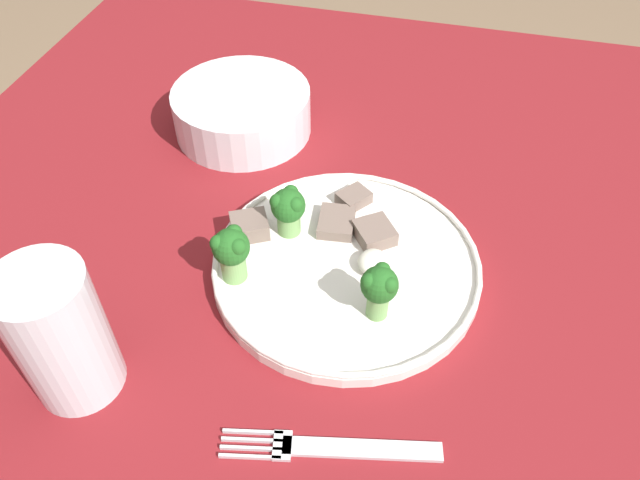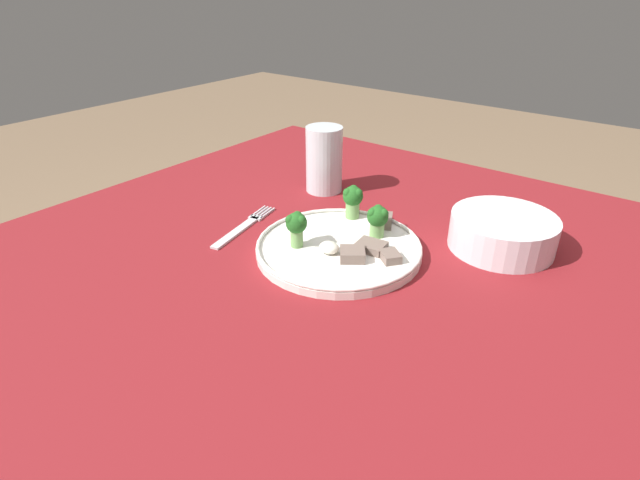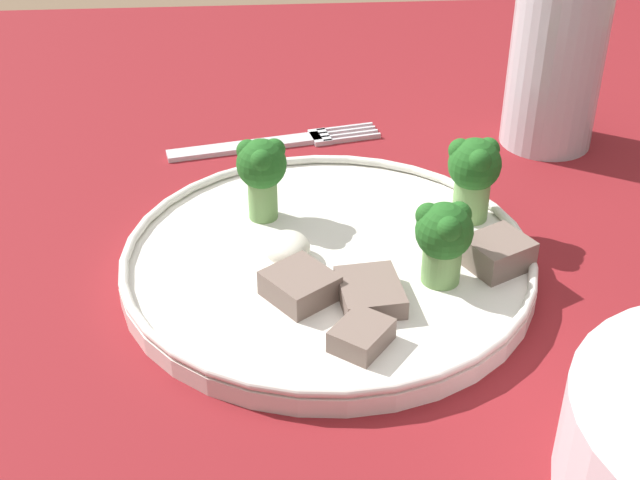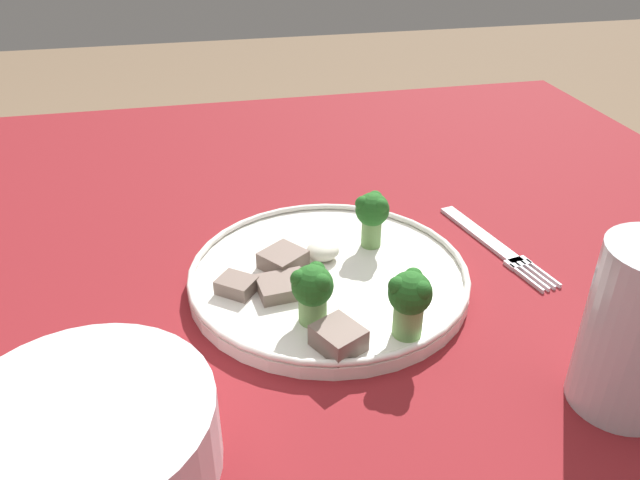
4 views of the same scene
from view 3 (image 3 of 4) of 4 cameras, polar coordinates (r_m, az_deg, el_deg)
name	(u,v)px [view 3 (image 3 of 4)]	position (r m, az deg, el deg)	size (l,w,h in m)	color
table	(299,386)	(0.62, -1.36, -9.32)	(1.05, 1.06, 0.70)	maroon
dinner_plate	(328,261)	(0.56, 0.50, -1.36)	(0.26, 0.26, 0.02)	white
fork	(273,143)	(0.71, -3.02, 6.22)	(0.05, 0.17, 0.00)	silver
drinking_glass	(554,75)	(0.72, 14.74, 10.18)	(0.07, 0.07, 0.13)	silver
broccoli_floret_near_rim_left	(262,169)	(0.58, -3.75, 4.57)	(0.03, 0.03, 0.06)	#709E56
broccoli_floret_center_left	(444,236)	(0.52, 7.93, 0.28)	(0.04, 0.03, 0.05)	#709E56
broccoli_floret_back_left	(474,171)	(0.59, 9.83, 4.40)	(0.04, 0.03, 0.06)	#709E56
meat_slice_front_slice	(361,335)	(0.48, 2.67, -6.12)	(0.04, 0.04, 0.01)	#756056
meat_slice_middle_slice	(498,253)	(0.55, 11.31, -0.82)	(0.05, 0.05, 0.02)	#756056
meat_slice_rear_slice	(370,292)	(0.52, 3.22, -3.36)	(0.05, 0.04, 0.01)	#756056
meat_slice_edge_slice	(294,286)	(0.52, -1.65, -2.94)	(0.05, 0.05, 0.02)	#756056
sauce_dollop	(287,245)	(0.55, -2.13, -0.31)	(0.03, 0.03, 0.02)	silver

